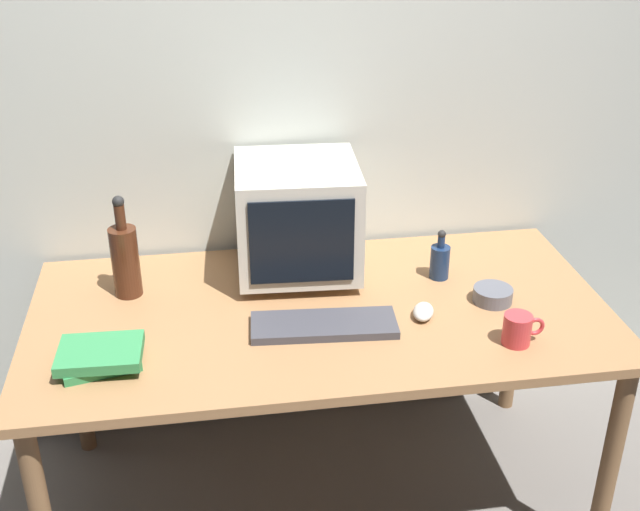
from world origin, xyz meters
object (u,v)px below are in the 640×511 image
at_px(crt_monitor, 297,218).
at_px(bottle_tall, 125,258).
at_px(computer_mouse, 423,312).
at_px(mug, 518,329).
at_px(cd_spindle, 493,295).
at_px(book_stack, 100,357).
at_px(bottle_short, 440,260).
at_px(keyboard, 324,325).

bearing_deg(crt_monitor, bottle_tall, -173.13).
height_order(computer_mouse, mug, mug).
bearing_deg(computer_mouse, cd_spindle, 34.42).
distance_m(crt_monitor, cd_spindle, 0.65).
height_order(book_stack, cd_spindle, book_stack).
distance_m(computer_mouse, bottle_tall, 0.92).
height_order(bottle_short, book_stack, bottle_short).
bearing_deg(book_stack, bottle_tall, 82.13).
xyz_separation_m(crt_monitor, cd_spindle, (0.56, -0.28, -0.17)).
distance_m(crt_monitor, bottle_tall, 0.55).
bearing_deg(keyboard, cd_spindle, 12.47).
xyz_separation_m(book_stack, mug, (1.14, -0.07, 0.02)).
distance_m(crt_monitor, keyboard, 0.40).
xyz_separation_m(crt_monitor, keyboard, (0.03, -0.36, -0.18)).
height_order(crt_monitor, keyboard, crt_monitor).
relative_size(keyboard, book_stack, 1.84).
xyz_separation_m(computer_mouse, book_stack, (-0.92, -0.11, 0.01)).
xyz_separation_m(keyboard, computer_mouse, (0.30, 0.02, 0.01)).
distance_m(keyboard, cd_spindle, 0.54).
xyz_separation_m(bottle_tall, bottle_short, (0.98, -0.04, -0.06)).
bearing_deg(computer_mouse, keyboard, -155.26).
bearing_deg(bottle_tall, bottle_short, -2.60).
relative_size(keyboard, mug, 3.50).
distance_m(bottle_tall, bottle_short, 0.99).
bearing_deg(keyboard, crt_monitor, 98.96).
height_order(bottle_tall, cd_spindle, bottle_tall).
relative_size(keyboard, bottle_short, 2.51).
height_order(crt_monitor, computer_mouse, crt_monitor).
distance_m(crt_monitor, computer_mouse, 0.50).
bearing_deg(bottle_tall, mug, -22.55).
bearing_deg(keyboard, mug, -12.30).
bearing_deg(computer_mouse, book_stack, -152.16).
distance_m(bottle_short, cd_spindle, 0.21).
xyz_separation_m(crt_monitor, bottle_tall, (-0.54, -0.06, -0.07)).
bearing_deg(computer_mouse, mug, -17.57).
xyz_separation_m(keyboard, bottle_short, (0.42, 0.25, 0.05)).
bearing_deg(mug, bottle_tall, 157.45).
relative_size(book_stack, mug, 1.90).
bearing_deg(mug, cd_spindle, 87.00).
height_order(bottle_tall, bottle_short, bottle_tall).
distance_m(bottle_short, book_stack, 1.09).
relative_size(crt_monitor, book_stack, 1.78).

